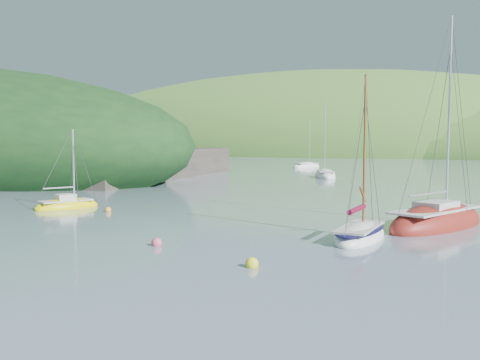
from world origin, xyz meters
The scene contains 8 objects.
ground centered at (0.00, 0.00, 0.00)m, with size 700.00×700.00×0.00m, color slate.
shoreline_hills centered at (-9.66, 172.42, 0.00)m, with size 690.00×135.00×56.00m.
daysailer_white centered at (5.86, 6.40, 0.20)m, with size 2.13×5.49×8.36m.
sloop_red centered at (8.58, 11.75, 0.23)m, with size 5.44×8.80×12.31m.
sailboat_yellow centered at (-14.99, 8.12, 0.16)m, with size 3.25×4.82×5.94m.
distant_sloop_a centered at (-9.40, 45.44, 0.17)m, with size 5.21×7.44×10.06m.
distant_sloop_c centered at (-20.11, 66.81, 0.16)m, with size 4.18×6.49×8.74m.
mooring_buoys centered at (-1.43, 1.53, 0.12)m, with size 15.61×9.58×0.50m.
Camera 1 is at (12.67, -18.35, 4.68)m, focal length 40.00 mm.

